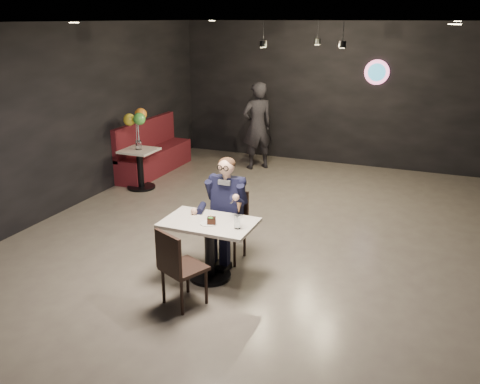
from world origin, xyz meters
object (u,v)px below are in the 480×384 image
at_px(booth_bench, 154,147).
at_px(balloon_vase, 139,145).
at_px(main_table, 210,250).
at_px(chair_near, 184,266).
at_px(side_table, 140,169).
at_px(sundae_glass, 237,222).
at_px(passerby, 257,126).
at_px(chair_far, 228,227).
at_px(seated_man, 228,208).

bearing_deg(booth_bench, balloon_vase, -73.30).
bearing_deg(balloon_vase, main_table, -44.40).
bearing_deg(main_table, chair_near, -90.00).
distance_m(chair_near, side_table, 4.27).
distance_m(main_table, balloon_vase, 3.82).
relative_size(sundae_glass, balloon_vase, 0.98).
bearing_deg(balloon_vase, chair_near, -50.62).
xyz_separation_m(sundae_glass, booth_bench, (-3.41, 3.72, -0.29)).
relative_size(booth_bench, side_table, 2.87).
height_order(booth_bench, passerby, passerby).
height_order(booth_bench, balloon_vase, booth_bench).
height_order(chair_far, balloon_vase, chair_far).
bearing_deg(sundae_glass, side_table, 138.77).
height_order(chair_far, side_table, chair_far).
bearing_deg(sundae_glass, seated_man, 122.59).
bearing_deg(chair_far, booth_bench, 134.12).
relative_size(side_table, balloon_vase, 4.59).
xyz_separation_m(seated_man, side_table, (-2.71, 2.10, -0.34)).
bearing_deg(side_table, chair_far, -37.83).
relative_size(main_table, chair_far, 1.20).
relative_size(main_table, side_table, 1.46).
relative_size(chair_near, booth_bench, 0.43).
bearing_deg(balloon_vase, side_table, 0.00).
relative_size(chair_far, balloon_vase, 5.61).
bearing_deg(chair_near, booth_bench, 149.12).
distance_m(booth_bench, side_table, 1.06).
relative_size(chair_far, side_table, 1.22).
bearing_deg(side_table, passerby, 53.71).
distance_m(main_table, booth_bench, 4.74).
height_order(side_table, passerby, passerby).
distance_m(main_table, side_table, 3.79).
bearing_deg(booth_bench, chair_far, -45.88).
xyz_separation_m(main_table, seated_man, (0.00, 0.55, 0.34)).
xyz_separation_m(main_table, passerby, (-1.17, 4.76, 0.54)).
distance_m(seated_man, side_table, 3.45).
relative_size(side_table, passerby, 0.41).
relative_size(main_table, sundae_glass, 6.82).
relative_size(chair_near, balloon_vase, 5.61).
bearing_deg(passerby, chair_near, 58.31).
xyz_separation_m(main_table, booth_bench, (-3.01, 3.65, 0.17)).
bearing_deg(balloon_vase, booth_bench, 106.70).
distance_m(sundae_glass, balloon_vase, 4.13).
distance_m(main_table, chair_near, 0.65).
xyz_separation_m(chair_far, balloon_vase, (-2.71, 2.10, 0.37)).
height_order(sundae_glass, side_table, sundae_glass).
bearing_deg(chair_near, passerby, 126.33).
distance_m(side_table, passerby, 2.66).
distance_m(chair_near, passerby, 5.55).
xyz_separation_m(main_table, chair_near, (0.00, -0.65, 0.09)).
bearing_deg(sundae_glass, passerby, 107.94).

